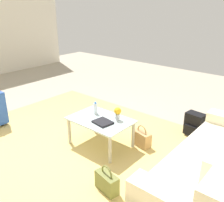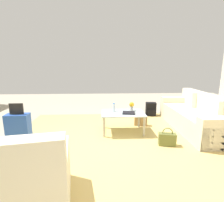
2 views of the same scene
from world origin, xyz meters
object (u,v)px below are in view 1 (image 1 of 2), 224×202
water_bottle (96,108)px  coffee_table_book (103,122)px  couch (218,171)px  backpack_black (194,125)px  coffee_table (101,123)px  handbag_tan (142,138)px  flower_vase (118,113)px  handbag_olive (107,182)px

water_bottle → coffee_table_book: (-0.32, 0.18, -0.08)m
couch → backpack_black: (0.79, -1.19, -0.11)m
coffee_table → handbag_tan: (-0.51, -0.41, -0.27)m
coffee_table_book → flower_vase: 0.27m
coffee_table → water_bottle: 0.27m
couch → water_bottle: 2.01m
couch → handbag_olive: (1.01, 0.84, -0.17)m
handbag_tan → handbag_olive: bearing=103.1°
handbag_tan → backpack_black: backpack_black is taller
water_bottle → handbag_tan: bearing=-156.3°
coffee_table → flower_vase: (-0.22, -0.15, 0.19)m
coffee_table → coffee_table_book: size_ratio=3.56×
coffee_table → coffee_table_book: 0.16m
coffee_table → coffee_table_book: bearing=146.3°
coffee_table_book → handbag_tan: 0.71m
handbag_olive → backpack_black: bearing=-96.3°
coffee_table → coffee_table_book: (-0.12, 0.08, 0.08)m
couch → handbag_tan: size_ratio=6.34×
couch → flower_vase: (1.57, -0.05, 0.28)m
flower_vase → handbag_tan: (-0.29, -0.26, -0.45)m
handbag_tan → backpack_black: bearing=-119.2°
couch → coffee_table_book: 1.69m
flower_vase → handbag_tan: size_ratio=0.57×
flower_vase → backpack_black: bearing=-124.3°
handbag_olive → backpack_black: backpack_black is taller
coffee_table_book → handbag_olive: coffee_table_book is taller
water_bottle → handbag_tan: size_ratio=0.57×
coffee_table → coffee_table_book: coffee_table_book is taller
couch → water_bottle: couch is taller
coffee_table → flower_vase: size_ratio=4.71×
handbag_olive → coffee_table_book: bearing=-45.1°
coffee_table_book → handbag_olive: bearing=143.4°
handbag_olive → handbag_tan: size_ratio=1.00×
handbag_tan → backpack_black: size_ratio=0.89×
couch → coffee_table_book: size_ratio=8.38×
couch → water_bottle: (1.99, -0.00, 0.26)m
water_bottle → backpack_black: bearing=-135.2°
water_bottle → handbag_tan: (-0.71, -0.31, -0.43)m
flower_vase → handbag_tan: 0.60m
coffee_table_book → handbag_tan: bearing=-119.8°
coffee_table_book → flower_vase: bearing=-104.9°
flower_vase → handbag_olive: (-0.55, 0.89, -0.45)m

